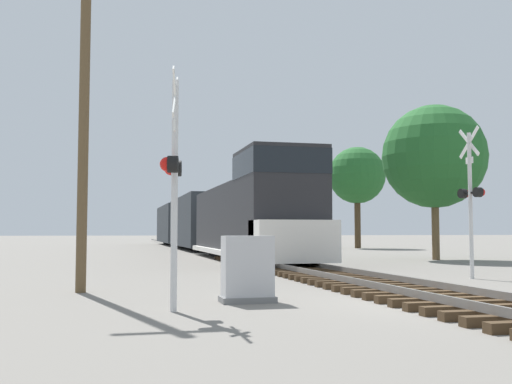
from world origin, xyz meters
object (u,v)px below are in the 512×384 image
Objects in this scene: utility_pole at (85,78)px; freight_train at (200,222)px; crossing_signal_near at (173,174)px; tree_mid_background at (357,176)px; relay_cabinet at (247,270)px; crossing_signal_far at (471,195)px; tree_far_right at (434,157)px.

freight_train is at bearing 76.65° from utility_pole.
utility_pole is at bearing -144.77° from crossing_signal_near.
tree_mid_background is (21.00, 32.88, 1.09)m from utility_pole.
crossing_signal_near is 0.50× the size of tree_mid_background.
crossing_signal_near reaches higher than relay_cabinet.
utility_pole is at bearing -122.56° from tree_mid_background.
freight_train is at bearing -178.18° from crossing_signal_near.
freight_train reaches higher than crossing_signal_far.
tree_far_right is at bearing 49.40° from relay_cabinet.
utility_pole is 20.73m from tree_far_right.
utility_pole reaches higher than tree_far_right.
crossing_signal_near is at bearing -98.98° from freight_train.
freight_train is 20.01m from tree_far_right.
relay_cabinet is 0.15× the size of tree_mid_background.
freight_train is 5.10× the size of utility_pole.
crossing_signal_far is 0.53× the size of tree_mid_background.
utility_pole is 1.25× the size of tree_far_right.
tree_mid_background reaches higher than crossing_signal_near.
utility_pole is at bearing 140.25° from relay_cabinet.
utility_pole reaches higher than tree_mid_background.
tree_far_right is (5.18, 11.02, 2.68)m from crossing_signal_far.
relay_cabinet is at bearing 112.88° from crossing_signal_far.
crossing_signal_near is 22.23m from tree_far_right.
tree_far_right is (13.14, 15.33, 4.55)m from relay_cabinet.
crossing_signal_near is 0.94× the size of crossing_signal_far.
tree_far_right reaches higher than crossing_signal_near.
tree_mid_background is (4.48, 20.35, 0.98)m from tree_far_right.
crossing_signal_near is (-5.33, -33.77, 0.36)m from freight_train.
freight_train is 32.95m from relay_cabinet.
crossing_signal_far is at bearing -107.12° from tree_mid_background.
tree_mid_background reaches higher than crossing_signal_far.
crossing_signal_near is 5.01m from utility_pole.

